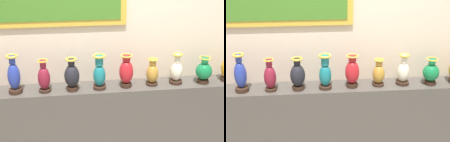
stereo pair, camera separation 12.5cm
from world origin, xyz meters
The scene contains 10 objects.
display_shelf centered at (0.00, 0.00, 0.46)m, with size 2.89×0.33×0.92m, color #4C4742.
back_wall centered at (-0.02, 0.22, 1.61)m, with size 4.56×0.14×3.19m.
vase_cobalt centered at (-0.99, -0.04, 1.10)m, with size 0.13×0.13×0.41m.
vase_burgundy centered at (-0.70, -0.04, 1.07)m, with size 0.12×0.12×0.34m.
vase_onyx centered at (-0.42, -0.05, 1.08)m, with size 0.15×0.15×0.35m.
vase_teal centered at (-0.14, -0.04, 1.09)m, with size 0.14×0.14×0.37m.
vase_crimson centered at (0.15, -0.03, 1.09)m, with size 0.15×0.15×0.36m.
vase_ochre centered at (0.43, -0.02, 1.05)m, with size 0.13×0.13×0.30m.
vase_ivory centered at (0.70, -0.01, 1.06)m, with size 0.14×0.14×0.34m.
vase_emerald centered at (0.99, -0.04, 1.06)m, with size 0.17×0.17×0.29m.
Camera 1 is at (-0.42, -3.21, 2.38)m, focal length 53.45 mm.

